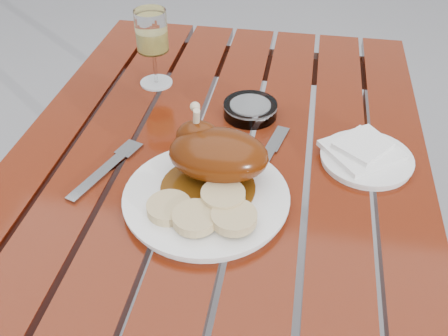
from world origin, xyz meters
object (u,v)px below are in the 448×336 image
at_px(table, 217,284).
at_px(dinner_plate, 206,198).
at_px(wine_glass, 153,49).
at_px(ashtray, 250,109).
at_px(side_plate, 366,159).

distance_m(table, dinner_plate, 0.40).
distance_m(table, wine_glass, 0.57).
bearing_deg(wine_glass, ashtray, -22.15).
xyz_separation_m(wine_glass, side_plate, (0.47, -0.22, -0.08)).
xyz_separation_m(table, wine_glass, (-0.19, 0.26, 0.46)).
bearing_deg(dinner_plate, wine_glass, 117.62).
relative_size(wine_glass, ashtray, 1.54).
xyz_separation_m(dinner_plate, ashtray, (0.04, 0.28, 0.01)).
distance_m(dinner_plate, side_plate, 0.32).
bearing_deg(ashtray, dinner_plate, -97.53).
xyz_separation_m(wine_glass, ashtray, (0.23, -0.10, -0.07)).
height_order(dinner_plate, side_plate, dinner_plate).
height_order(wine_glass, side_plate, wine_glass).
bearing_deg(dinner_plate, ashtray, 82.47).
bearing_deg(table, ashtray, 75.31).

